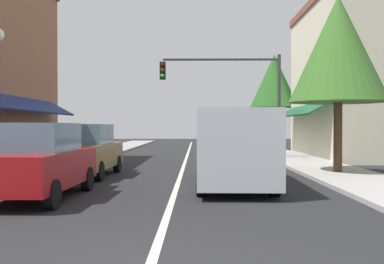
# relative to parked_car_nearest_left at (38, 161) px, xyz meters

# --- Properties ---
(ground_plane) EXTENTS (80.00, 80.00, 0.00)m
(ground_plane) POSITION_rel_parked_car_nearest_left_xyz_m (3.14, 12.13, -0.88)
(ground_plane) COLOR black
(sidewalk_left) EXTENTS (2.60, 56.00, 0.12)m
(sidewalk_left) POSITION_rel_parked_car_nearest_left_xyz_m (-2.36, 12.13, -0.82)
(sidewalk_left) COLOR gray
(sidewalk_left) RESTS_ON ground
(sidewalk_right) EXTENTS (2.60, 56.00, 0.12)m
(sidewalk_right) POSITION_rel_parked_car_nearest_left_xyz_m (8.64, 12.13, -0.82)
(sidewalk_right) COLOR #A39E99
(sidewalk_right) RESTS_ON ground
(lane_center_stripe) EXTENTS (0.14, 52.00, 0.01)m
(lane_center_stripe) POSITION_rel_parked_car_nearest_left_xyz_m (3.14, 12.13, -0.88)
(lane_center_stripe) COLOR silver
(lane_center_stripe) RESTS_ON ground
(storefront_right_block) EXTENTS (6.04, 10.20, 8.62)m
(storefront_right_block) POSITION_rel_parked_car_nearest_left_xyz_m (12.30, 14.13, 3.43)
(storefront_right_block) COLOR beige
(storefront_right_block) RESTS_ON ground
(parked_car_nearest_left) EXTENTS (1.84, 4.13, 1.77)m
(parked_car_nearest_left) POSITION_rel_parked_car_nearest_left_xyz_m (0.00, 0.00, 0.00)
(parked_car_nearest_left) COLOR maroon
(parked_car_nearest_left) RESTS_ON ground
(parked_car_second_left) EXTENTS (1.87, 4.14, 1.77)m
(parked_car_second_left) POSITION_rel_parked_car_nearest_left_xyz_m (-0.07, 4.72, 0.00)
(parked_car_second_left) COLOR brown
(parked_car_second_left) RESTS_ON ground
(van_in_lane) EXTENTS (2.07, 5.21, 2.12)m
(van_in_lane) POSITION_rel_parked_car_nearest_left_xyz_m (4.73, 2.01, 0.27)
(van_in_lane) COLOR #B2B7BC
(van_in_lane) RESTS_ON ground
(traffic_signal_mast_arm) EXTENTS (6.22, 0.50, 5.41)m
(traffic_signal_mast_arm) POSITION_rel_parked_car_nearest_left_xyz_m (5.69, 12.56, 2.90)
(traffic_signal_mast_arm) COLOR #333333
(traffic_signal_mast_arm) RESTS_ON ground
(tree_right_near) EXTENTS (3.40, 3.40, 6.28)m
(tree_right_near) POSITION_rel_parked_car_nearest_left_xyz_m (8.64, 5.28, 3.51)
(tree_right_near) COLOR #4C331E
(tree_right_near) RESTS_ON ground
(tree_right_far) EXTENTS (3.32, 3.32, 6.68)m
(tree_right_far) POSITION_rel_parked_car_nearest_left_xyz_m (9.05, 20.44, 3.95)
(tree_right_far) COLOR #4C331E
(tree_right_far) RESTS_ON ground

